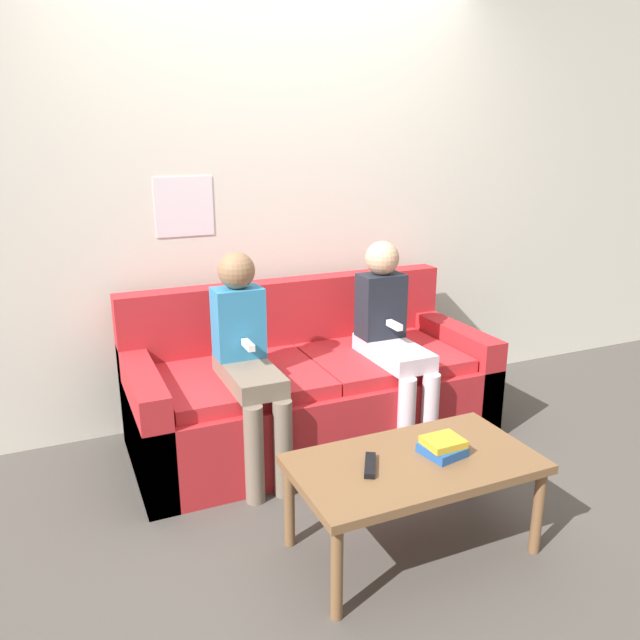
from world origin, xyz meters
The scene contains 8 objects.
ground_plane centered at (0.00, 0.00, 0.00)m, with size 10.00×10.00×0.00m, color #4C4742.
wall_back centered at (0.00, 1.04, 1.30)m, with size 8.00×0.06×2.60m.
couch centered at (0.00, 0.54, 0.28)m, with size 1.92×0.83×0.84m.
coffee_table centered at (-0.01, -0.54, 0.36)m, with size 0.97×0.53×0.40m.
person_left centered at (-0.41, 0.34, 0.62)m, with size 0.24×0.57×1.10m.
person_right centered at (0.39, 0.34, 0.62)m, with size 0.24×0.57×1.09m.
tv_remote centered at (-0.20, -0.52, 0.42)m, with size 0.12×0.17×0.02m.
book_stack centered at (0.12, -0.54, 0.44)m, with size 0.17×0.17×0.07m.
Camera 1 is at (-1.24, -2.39, 1.63)m, focal length 35.00 mm.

